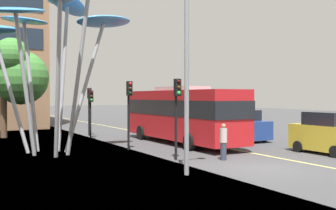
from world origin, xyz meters
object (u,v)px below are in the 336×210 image
(traffic_light_kerb_far, at_px, (129,100))
(traffic_light_island_mid, at_px, (91,104))
(car_parked_near, at_px, (328,134))
(street_lamp, at_px, (194,51))
(pedestrian, at_px, (223,142))
(leaf_sculpture, at_px, (54,19))
(car_parked_mid, at_px, (240,126))
(traffic_light_opposite, at_px, (89,101))
(car_parked_far, at_px, (191,121))
(red_bus, at_px, (181,113))
(traffic_light_kerb_near, at_px, (177,101))

(traffic_light_kerb_far, relative_size, traffic_light_island_mid, 1.12)
(traffic_light_kerb_far, relative_size, car_parked_near, 1.00)
(traffic_light_kerb_far, distance_m, car_parked_near, 10.73)
(car_parked_near, height_order, street_lamp, street_lamp)
(pedestrian, bearing_deg, leaf_sculpture, 136.50)
(car_parked_near, relative_size, pedestrian, 2.23)
(traffic_light_island_mid, relative_size, car_parked_mid, 0.75)
(traffic_light_island_mid, distance_m, pedestrian, 12.99)
(traffic_light_opposite, relative_size, pedestrian, 2.12)
(traffic_light_kerb_far, distance_m, car_parked_mid, 8.90)
(car_parked_mid, bearing_deg, car_parked_far, 88.59)
(traffic_light_opposite, height_order, street_lamp, street_lamp)
(red_bus, xyz_separation_m, traffic_light_kerb_far, (-4.13, -1.29, 0.80))
(traffic_light_kerb_near, relative_size, car_parked_mid, 0.84)
(traffic_light_kerb_far, distance_m, pedestrian, 6.23)
(traffic_light_island_mid, height_order, car_parked_mid, traffic_light_island_mid)
(traffic_light_kerb_far, xyz_separation_m, street_lamp, (-0.56, -7.61, 1.97))
(red_bus, xyz_separation_m, traffic_light_island_mid, (-3.99, 6.00, 0.51))
(traffic_light_kerb_near, xyz_separation_m, traffic_light_island_mid, (-0.40, 11.69, -0.28))
(car_parked_far, bearing_deg, traffic_light_opposite, 170.53)
(traffic_light_island_mid, bearing_deg, leaf_sculpture, -121.81)
(car_parked_far, distance_m, street_lamp, 18.37)
(leaf_sculpture, relative_size, traffic_light_island_mid, 2.69)
(leaf_sculpture, relative_size, car_parked_mid, 2.02)
(leaf_sculpture, height_order, traffic_light_kerb_far, leaf_sculpture)
(car_parked_mid, bearing_deg, street_lamp, -136.53)
(traffic_light_island_mid, bearing_deg, car_parked_near, -58.13)
(traffic_light_kerb_near, bearing_deg, car_parked_mid, 34.18)
(car_parked_mid, bearing_deg, leaf_sculpture, -178.25)
(traffic_light_kerb_near, relative_size, traffic_light_island_mid, 1.12)
(traffic_light_island_mid, bearing_deg, pedestrian, -79.49)
(leaf_sculpture, distance_m, car_parked_near, 15.52)
(traffic_light_kerb_far, distance_m, street_lamp, 7.89)
(traffic_light_kerb_near, xyz_separation_m, traffic_light_opposite, (0.05, 13.49, -0.12))
(red_bus, xyz_separation_m, pedestrian, (-1.64, -6.67, -1.11))
(traffic_light_kerb_near, height_order, traffic_light_kerb_far, traffic_light_kerb_far)
(car_parked_mid, bearing_deg, traffic_light_kerb_far, -172.69)
(traffic_light_kerb_near, distance_m, street_lamp, 3.95)
(car_parked_far, distance_m, pedestrian, 14.54)
(leaf_sculpture, relative_size, traffic_light_kerb_far, 2.39)
(traffic_light_kerb_far, relative_size, pedestrian, 2.23)
(traffic_light_opposite, distance_m, street_lamp, 16.88)
(traffic_light_opposite, distance_m, car_parked_far, 8.49)
(traffic_light_kerb_far, bearing_deg, leaf_sculpture, 169.55)
(pedestrian, bearing_deg, street_lamp, -143.78)
(car_parked_far, height_order, street_lamp, street_lamp)
(traffic_light_kerb_far, xyz_separation_m, car_parked_far, (8.81, 7.73, -1.81))
(traffic_light_kerb_far, height_order, car_parked_mid, traffic_light_kerb_far)
(leaf_sculpture, bearing_deg, car_parked_mid, 1.75)
(traffic_light_island_mid, xyz_separation_m, pedestrian, (2.35, -12.68, -1.62))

